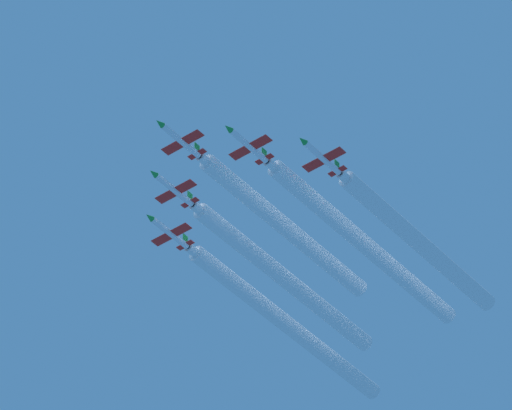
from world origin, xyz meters
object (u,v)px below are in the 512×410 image
Objects in this scene: jet_lead at (180,139)px; jet_outer_right at (169,232)px; jet_left_wingman at (248,145)px; jet_outer_left at (321,157)px; jet_right_wingman at (173,189)px.

jet_outer_right is (14.66, -14.68, -1.40)m from jet_lead.
jet_left_wingman reaches higher than jet_outer_left.
jet_right_wingman is at bearing -44.20° from jet_lead.
jet_outer_right is at bearing -45.92° from jet_right_wingman.
jet_right_wingman is at bearing 134.08° from jet_outer_right.
jet_lead is at bearing 39.55° from jet_left_wingman.
jet_left_wingman is 24.17m from jet_outer_right.
jet_outer_left is at bearing -178.97° from jet_outer_right.
jet_right_wingman is 24.92m from jet_outer_left.
jet_outer_left is at bearing -136.51° from jet_lead.
jet_outer_left is at bearing -161.56° from jet_right_wingman.
jet_lead is 22.21m from jet_outer_left.
jet_lead is 1.00× the size of jet_right_wingman.
jet_right_wingman reaches higher than jet_outer_left.
jet_left_wingman is at bearing 47.08° from jet_outer_left.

